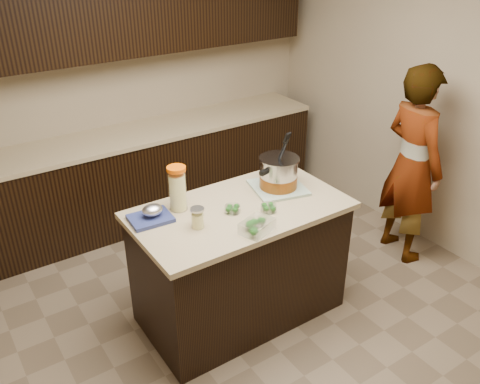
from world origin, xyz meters
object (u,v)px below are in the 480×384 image
(stock_pot, at_px, (279,175))
(lemonade_pitcher, at_px, (178,190))
(island, at_px, (240,262))
(person, at_px, (412,165))

(stock_pot, bearing_deg, lemonade_pitcher, 154.77)
(island, relative_size, stock_pot, 3.60)
(island, distance_m, lemonade_pitcher, 0.72)
(stock_pot, height_order, lemonade_pitcher, stock_pot)
(island, distance_m, stock_pot, 0.68)
(lemonade_pitcher, distance_m, person, 2.02)
(stock_pot, xyz_separation_m, person, (1.25, -0.18, -0.18))
(island, distance_m, person, 1.68)
(person, bearing_deg, lemonade_pitcher, 90.17)
(island, xyz_separation_m, lemonade_pitcher, (-0.35, 0.22, 0.59))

